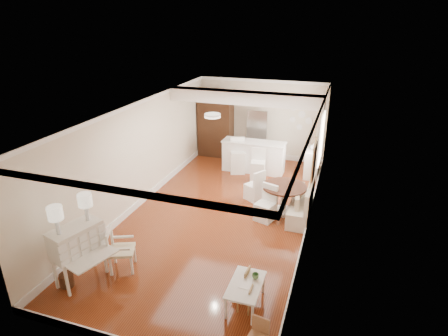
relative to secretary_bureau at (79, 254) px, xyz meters
The scene contains 19 objects.
room 4.29m from the secretary_bureau, 64.65° to the left, with size 9.00×9.04×2.82m.
secretary_bureau is the anchor object (origin of this frame).
gustavian_armchair 0.81m from the secretary_bureau, 45.44° to the left, with size 0.52×0.52×0.91m, color white.
wicker_basket 0.56m from the secretary_bureau, 127.32° to the right, with size 0.26×0.26×0.26m, color #4A2917.
kids_table 3.24m from the secretary_bureau, ahead, with size 0.56×0.93×0.46m, color white.
kids_chair_a 3.25m from the secretary_bureau, ahead, with size 0.25×0.25×0.51m, color #A27C49.
kids_chair_b 3.12m from the secretary_bureau, 11.55° to the left, with size 0.28×0.28×0.57m, color #AD864E.
banquette 5.33m from the secretary_bureau, 46.18° to the left, with size 0.52×1.60×0.98m, color silver.
dining_table 5.09m from the secretary_bureau, 50.37° to the left, with size 1.15×1.15×0.78m, color #462216.
slip_chair_near 4.47m from the secretary_bureau, 49.97° to the left, with size 0.44×0.46×0.92m, color white.
slip_chair_far 5.03m from the secretary_bureau, 62.33° to the left, with size 0.42×0.44×0.89m, color white.
breakfast_counter 6.69m from the secretary_bureau, 74.40° to the left, with size 2.05×0.65×1.03m, color white.
bar_stool_left 6.32m from the secretary_bureau, 77.80° to the left, with size 0.46×0.46×1.16m, color white.
bar_stool_right 6.04m from the secretary_bureau, 69.29° to the left, with size 0.43×0.43×1.06m, color white.
pantry_cabinet 7.55m from the secretary_bureau, 89.24° to the left, with size 1.20×0.60×2.30m, color #381E11.
fridge 7.76m from the secretary_bureau, 75.06° to the left, with size 0.75×0.65×1.80m, color silver.
sideboard 7.62m from the secretary_bureau, 61.16° to the left, with size 0.42×0.94×0.90m, color silver.
pencil_cup 3.37m from the secretary_bureau, ahead, with size 0.12×0.12×0.10m, color #5C8E53.
branch_vase 7.61m from the secretary_bureau, 61.17° to the left, with size 0.19×0.19×0.20m, color white.
Camera 1 is at (2.80, -8.13, 4.82)m, focal length 30.00 mm.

